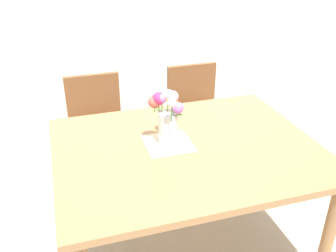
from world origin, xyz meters
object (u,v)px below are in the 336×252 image
at_px(chair_right, 195,112).
at_px(flower_vase, 167,114).
at_px(dining_table, 187,159).
at_px(chair_left, 97,125).

distance_m(chair_right, flower_vase, 1.10).
relative_size(dining_table, flower_vase, 4.68).
height_order(dining_table, chair_left, chair_left).
bearing_deg(dining_table, chair_left, 114.00).
distance_m(dining_table, chair_right, 1.03).
height_order(chair_left, chair_right, same).
distance_m(chair_left, flower_vase, 1.02).
xyz_separation_m(dining_table, chair_right, (0.41, 0.92, -0.17)).
xyz_separation_m(chair_left, chair_right, (0.82, 0.00, 0.00)).
height_order(chair_left, flower_vase, flower_vase).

